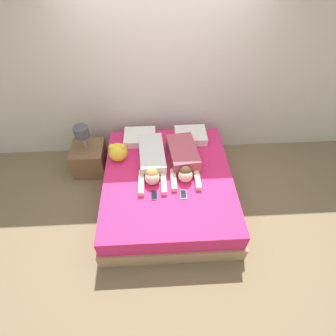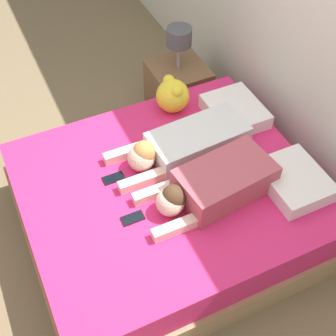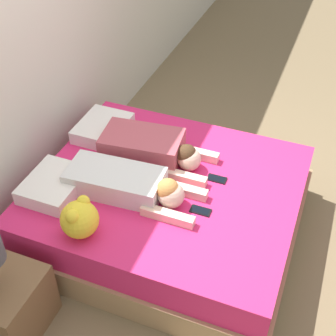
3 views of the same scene
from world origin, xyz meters
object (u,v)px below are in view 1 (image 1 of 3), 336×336
bed (168,188)px  pillow_head_right (191,135)px  cell_phone_left (154,195)px  plush_toy (118,152)px  nightstand (89,157)px  cell_phone_right (183,194)px  pillow_head_left (140,137)px  person_right (183,158)px  person_left (152,160)px

bed → pillow_head_right: 0.90m
pillow_head_right → cell_phone_left: bearing=-118.3°
plush_toy → nightstand: 0.72m
bed → cell_phone_right: size_ratio=13.51×
pillow_head_left → cell_phone_right: bearing=-62.5°
pillow_head_left → pillow_head_right: 0.77m
pillow_head_left → pillow_head_right: bearing=0.0°
bed → plush_toy: size_ratio=7.38×
plush_toy → nightstand: nightstand is taller
cell_phone_right → nightstand: bearing=144.1°
cell_phone_left → person_right: bearing=52.8°
cell_phone_left → person_left: bearing=91.7°
person_right → pillow_head_left: bearing=139.0°
bed → person_left: size_ratio=1.95×
person_left → cell_phone_right: (0.38, -0.55, -0.08)m
pillow_head_left → bed: bearing=-62.8°
nightstand → pillow_head_right: bearing=3.0°
cell_phone_left → pillow_head_left: bearing=100.3°
plush_toy → nightstand: bearing=149.5°
bed → person_left: 0.46m
plush_toy → cell_phone_left: bearing=-54.5°
pillow_head_left → person_right: size_ratio=0.51×
person_left → pillow_head_right: bearing=42.1°
person_left → cell_phone_left: person_left is taller
person_left → cell_phone_right: bearing=-54.8°
pillow_head_left → person_right: 0.81m
nightstand → person_left: bearing=-24.5°
person_left → bed: bearing=-45.8°
pillow_head_left → nightstand: bearing=-174.2°
plush_toy → person_right: bearing=-8.7°
pillow_head_left → nightstand: size_ratio=0.56×
cell_phone_right → nightstand: size_ratio=0.18×
person_right → nightstand: size_ratio=1.09×
pillow_head_right → person_right: bearing=-107.2°
bed → nightstand: 1.38m
bed → cell_phone_right: bearing=-62.0°
cell_phone_right → plush_toy: (-0.86, 0.69, 0.13)m
pillow_head_right → cell_phone_left: size_ratio=3.17×
person_right → pillow_head_right: bearing=72.8°
bed → person_right: person_right is taller
nightstand → pillow_head_left: bearing=5.8°
bed → nightstand: bearing=151.0°
cell_phone_right → nightstand: nightstand is taller
pillow_head_right → nightstand: bearing=-177.0°
person_left → cell_phone_left: bearing=-88.3°
cell_phone_left → plush_toy: plush_toy is taller
cell_phone_right → pillow_head_left: bearing=117.5°
bed → cell_phone_left: bearing=-120.6°
bed → cell_phone_left: size_ratio=13.51×
bed → cell_phone_left: 0.46m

